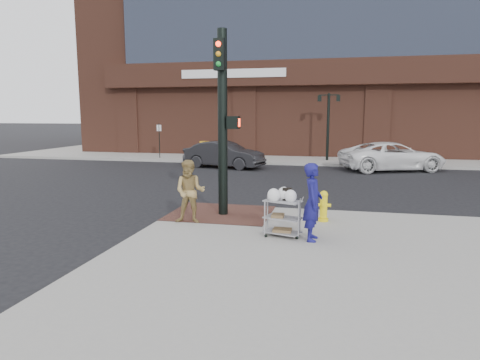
% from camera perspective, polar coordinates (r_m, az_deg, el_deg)
% --- Properties ---
extents(ground, '(220.00, 220.00, 0.00)m').
position_cam_1_polar(ground, '(11.18, -0.83, -6.38)').
color(ground, black).
rests_on(ground, ground).
extents(sidewalk_far, '(65.00, 36.00, 0.15)m').
position_cam_1_polar(sidewalk_far, '(43.74, 25.94, 4.17)').
color(sidewalk_far, gray).
rests_on(sidewalk_far, ground).
extents(brick_curb_ramp, '(2.80, 2.40, 0.01)m').
position_cam_1_polar(brick_curb_ramp, '(12.14, -2.60, -4.42)').
color(brick_curb_ramp, '#4A2622').
rests_on(brick_curb_ramp, sidewalk_near).
extents(lamp_post, '(1.32, 0.22, 4.00)m').
position_cam_1_polar(lamp_post, '(26.50, 11.68, 7.94)').
color(lamp_post, black).
rests_on(lamp_post, sidewalk_far).
extents(parking_sign, '(0.05, 0.05, 2.20)m').
position_cam_1_polar(parking_sign, '(27.83, -10.71, 5.18)').
color(parking_sign, black).
rests_on(parking_sign, sidewalk_far).
extents(traffic_signal_pole, '(0.61, 0.51, 5.00)m').
position_cam_1_polar(traffic_signal_pole, '(11.66, -2.26, 8.31)').
color(traffic_signal_pole, black).
rests_on(traffic_signal_pole, sidewalk_near).
extents(woman_blue, '(0.42, 0.63, 1.73)m').
position_cam_1_polar(woman_blue, '(9.54, 9.68, -2.90)').
color(woman_blue, navy).
rests_on(woman_blue, sidewalk_near).
extents(pedestrian_tan, '(0.86, 0.71, 1.63)m').
position_cam_1_polar(pedestrian_tan, '(11.00, -6.68, -1.56)').
color(pedestrian_tan, '#A1854B').
rests_on(pedestrian_tan, sidewalk_near).
extents(sedan_dark, '(4.65, 2.46, 1.46)m').
position_cam_1_polar(sedan_dark, '(23.48, -2.14, 3.41)').
color(sedan_dark, black).
rests_on(sedan_dark, ground).
extents(minivan_white, '(5.90, 4.24, 1.49)m').
position_cam_1_polar(minivan_white, '(23.66, 19.65, 2.99)').
color(minivan_white, white).
rests_on(minivan_white, ground).
extents(utility_cart, '(0.91, 0.68, 1.13)m').
position_cam_1_polar(utility_cart, '(9.82, 5.70, -4.58)').
color(utility_cart, gray).
rests_on(utility_cart, sidewalk_near).
extents(fire_hydrant, '(0.38, 0.27, 0.81)m').
position_cam_1_polar(fire_hydrant, '(11.38, 11.08, -3.37)').
color(fire_hydrant, yellow).
rests_on(fire_hydrant, sidewalk_near).
extents(newsbox_yellow, '(0.56, 0.54, 1.07)m').
position_cam_1_polar(newsbox_yellow, '(27.39, -4.77, 4.07)').
color(newsbox_yellow, orange).
rests_on(newsbox_yellow, sidewalk_far).
extents(newsbox_blue, '(0.54, 0.52, 1.01)m').
position_cam_1_polar(newsbox_blue, '(26.95, -1.86, 3.95)').
color(newsbox_blue, '#1848A1').
rests_on(newsbox_blue, sidewalk_far).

